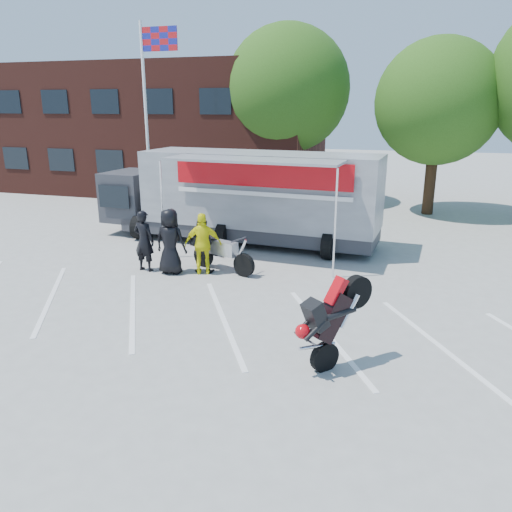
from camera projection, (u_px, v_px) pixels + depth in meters
The scene contains 13 objects.
ground at pixel (199, 336), 10.79m from camera, with size 100.00×100.00×0.00m, color #A0A09B.
parking_bay_lines at pixel (216, 318), 11.70m from camera, with size 18.00×5.00×0.01m, color white.
office_building at pixel (161, 129), 29.06m from camera, with size 18.00×8.00×7.00m, color #4E2119.
flagpole at pixel (151, 99), 20.24m from camera, with size 1.61×0.12×8.00m.
tree_left at pixel (287, 89), 24.39m from camera, with size 6.12×6.12×8.64m.
tree_mid at pixel (438, 102), 21.69m from camera, with size 5.44×5.44×7.68m.
transporter_truck at pixel (247, 242), 18.26m from camera, with size 10.21×4.92×3.25m, color #989AA1, non-canonical shape.
parked_motorcycle at pixel (223, 271), 15.07m from camera, with size 0.77×2.32×1.21m, color #B3B3B8, non-canonical shape.
stunt_bike_rider at pixel (349, 361), 9.74m from camera, with size 0.78×1.67×1.96m, color black, non-canonical shape.
spectator_leather_a at pixel (170, 241), 14.62m from camera, with size 0.95×0.62×1.95m, color black.
spectator_leather_b at pixel (144, 241), 14.88m from camera, with size 0.67×0.44×1.85m, color black.
spectator_leather_c at pixel (201, 246), 14.80m from camera, with size 0.78×0.61×1.61m, color black.
spectator_hivis at pixel (203, 244), 14.59m from camera, with size 1.07×0.45×1.83m, color #FFF70D.
Camera 1 is at (4.06, -9.03, 4.78)m, focal length 35.00 mm.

